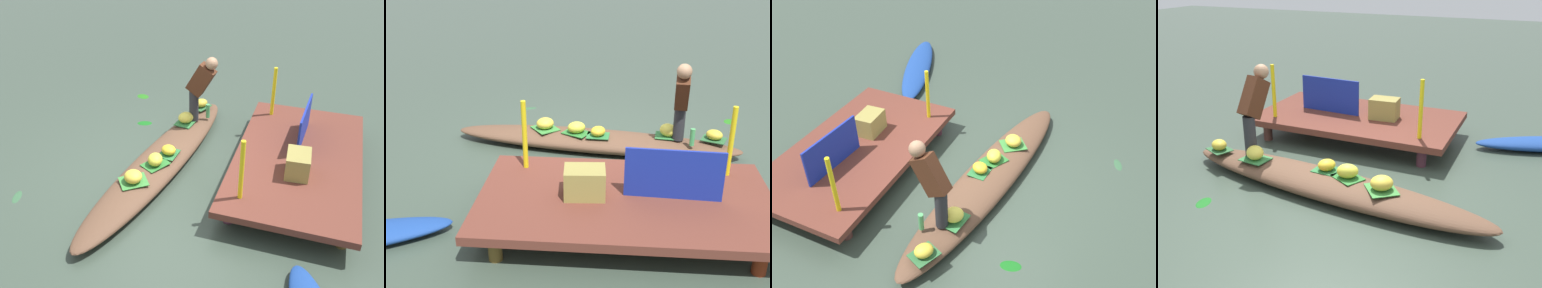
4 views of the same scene
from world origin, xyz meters
TOP-DOWN VIEW (x-y plane):
  - canal_water at (0.00, 0.00)m, footprint 40.00×40.00m
  - dock_platform at (-0.44, 2.01)m, footprint 3.20×1.80m
  - vendor_boat at (0.00, 0.00)m, footprint 4.36×1.23m
  - leaf_mat_0 at (-0.06, 0.12)m, footprint 0.34×0.29m
  - banana_bunch_0 at (-0.06, 0.12)m, footprint 0.29×0.30m
  - leaf_mat_1 at (-1.08, 0.04)m, footprint 0.40×0.34m
  - banana_bunch_1 at (-1.08, 0.04)m, footprint 0.34×0.34m
  - leaf_mat_2 at (0.27, 0.03)m, footprint 0.46×0.42m
  - banana_bunch_2 at (0.27, 0.03)m, footprint 0.32×0.29m
  - leaf_mat_3 at (-1.73, 0.12)m, footprint 0.41×0.37m
  - banana_bunch_3 at (-1.73, 0.12)m, footprint 0.31×0.30m
  - leaf_mat_4 at (0.75, -0.10)m, footprint 0.49×0.50m
  - banana_bunch_4 at (0.75, -0.10)m, footprint 0.37×0.37m
  - vendor_person at (-1.20, 0.27)m, footprint 0.24×0.54m
  - water_bottle at (-1.38, 0.35)m, footprint 0.07×0.07m
  - market_banner at (-0.94, 2.01)m, footprint 1.04×0.09m
  - railing_post_west at (-1.64, 1.41)m, footprint 0.06×0.06m
  - railing_post_east at (0.76, 1.41)m, footprint 0.06×0.06m
  - produce_crate at (0.01, 2.04)m, footprint 0.46×0.35m
  - drifting_plant_1 at (-1.26, -0.81)m, footprint 0.23×0.30m

SIDE VIEW (x-z plane):
  - canal_water at x=0.00m, z-range 0.00..0.00m
  - drifting_plant_1 at x=-1.26m, z-range 0.00..0.01m
  - vendor_boat at x=0.00m, z-range 0.00..0.26m
  - leaf_mat_0 at x=-0.06m, z-range 0.26..0.27m
  - leaf_mat_1 at x=-1.08m, z-range 0.26..0.27m
  - leaf_mat_2 at x=0.27m, z-range 0.26..0.27m
  - leaf_mat_3 at x=-1.73m, z-range 0.26..0.27m
  - leaf_mat_4 at x=0.75m, z-range 0.26..0.27m
  - dock_platform at x=-0.44m, z-range 0.13..0.50m
  - banana_bunch_0 at x=-0.06m, z-range 0.26..0.40m
  - banana_bunch_3 at x=-1.73m, z-range 0.26..0.41m
  - banana_bunch_4 at x=0.75m, z-range 0.26..0.43m
  - banana_bunch_2 at x=0.27m, z-range 0.26..0.43m
  - banana_bunch_1 at x=-1.08m, z-range 0.26..0.45m
  - water_bottle at x=-1.38m, z-range 0.26..0.51m
  - produce_crate at x=0.01m, z-range 0.37..0.70m
  - market_banner at x=-0.94m, z-range 0.37..0.93m
  - railing_post_west at x=-1.64m, z-range 0.37..1.22m
  - railing_post_east at x=0.76m, z-range 0.37..1.22m
  - vendor_person at x=-1.20m, z-range 0.35..1.53m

